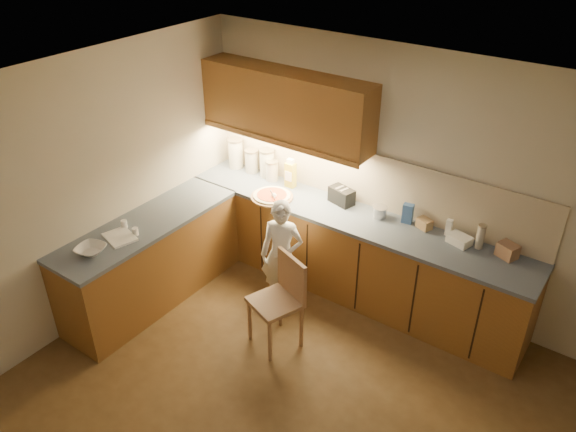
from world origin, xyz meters
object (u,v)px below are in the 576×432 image
Objects in this scene: oil_jug at (290,174)px; pizza_on_board at (272,196)px; child at (282,255)px; wooden_chair at (282,295)px; toaster at (342,196)px.

pizza_on_board is at bearing -91.65° from oil_jug.
child is 3.62× the size of oil_jug.
wooden_chair is at bearing -48.92° from pizza_on_board.
child is at bearing -60.36° from oil_jug.
oil_jug reaches higher than child.
child is at bearing -44.24° from pizza_on_board.
pizza_on_board is 0.74m from toaster.
toaster is (0.22, 0.76, 0.41)m from child.
child is 0.99m from oil_jug.
pizza_on_board is at bearing -138.37° from toaster.
wooden_chair is (0.76, -0.88, -0.41)m from pizza_on_board.
pizza_on_board is 0.38× the size of child.
toaster is at bearing 26.85° from pizza_on_board.
oil_jug reaches higher than toaster.
pizza_on_board is at bearing 114.88° from child.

